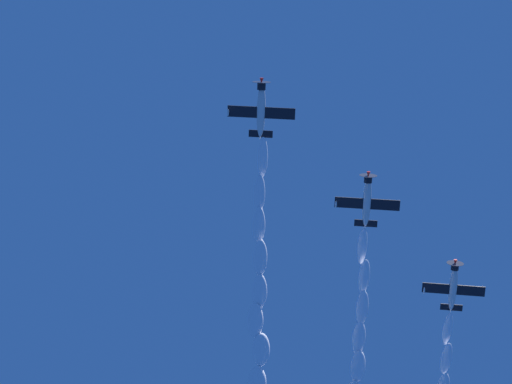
% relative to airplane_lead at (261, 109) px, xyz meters
% --- Properties ---
extents(airplane_lead, '(7.70, 7.08, 2.87)m').
position_rel_airplane_lead_xyz_m(airplane_lead, '(0.00, 0.00, 0.00)').
color(airplane_lead, silver).
extents(airplane_left_wingman, '(7.70, 7.07, 2.87)m').
position_rel_airplane_lead_xyz_m(airplane_left_wingman, '(-17.19, -4.11, -0.40)').
color(airplane_left_wingman, silver).
extents(airplane_right_wingman, '(7.69, 7.07, 2.85)m').
position_rel_airplane_lead_xyz_m(airplane_right_wingman, '(-33.47, -9.19, -0.78)').
color(airplane_right_wingman, silver).
extents(smoke_trail_lead, '(18.01, 32.90, 7.00)m').
position_rel_airplane_lead_xyz_m(smoke_trail_lead, '(-11.82, -22.44, -3.64)').
color(smoke_trail_lead, white).
extents(smoke_trail_left_wingman, '(18.38, 32.36, 7.11)m').
position_rel_airplane_lead_xyz_m(smoke_trail_left_wingman, '(-28.85, -26.59, -4.06)').
color(smoke_trail_left_wingman, white).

